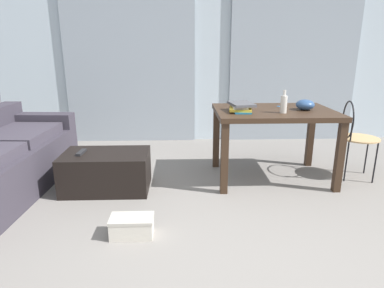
{
  "coord_description": "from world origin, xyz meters",
  "views": [
    {
      "loc": [
        -0.47,
        -1.85,
        1.39
      ],
      "look_at": [
        -0.36,
        1.48,
        0.42
      ],
      "focal_mm": 31.36,
      "sensor_mm": 36.0,
      "label": 1
    }
  ],
  "objects_px": {
    "scissors": "(280,106)",
    "tv_remote_primary": "(81,152)",
    "tv_remote_on_table": "(238,104)",
    "craft_table": "(274,119)",
    "coffee_table": "(107,171)",
    "bowl": "(305,105)",
    "wire_chair": "(354,131)",
    "book_stack": "(241,107)",
    "shoebox": "(132,226)",
    "bottle_near": "(284,104)"
  },
  "relations": [
    {
      "from": "scissors",
      "to": "tv_remote_primary",
      "type": "bearing_deg",
      "value": -167.86
    },
    {
      "from": "tv_remote_on_table",
      "to": "scissors",
      "type": "xyz_separation_m",
      "value": [
        0.45,
        -0.1,
        -0.01
      ]
    },
    {
      "from": "craft_table",
      "to": "scissors",
      "type": "relative_size",
      "value": 11.6
    },
    {
      "from": "coffee_table",
      "to": "tv_remote_on_table",
      "type": "distance_m",
      "value": 1.6
    },
    {
      "from": "scissors",
      "to": "bowl",
      "type": "bearing_deg",
      "value": -48.1
    },
    {
      "from": "wire_chair",
      "to": "book_stack",
      "type": "height_order",
      "value": "same"
    },
    {
      "from": "wire_chair",
      "to": "tv_remote_primary",
      "type": "xyz_separation_m",
      "value": [
        -2.82,
        -0.25,
        -0.13
      ]
    },
    {
      "from": "wire_chair",
      "to": "book_stack",
      "type": "relative_size",
      "value": 2.59
    },
    {
      "from": "scissors",
      "to": "shoebox",
      "type": "height_order",
      "value": "scissors"
    },
    {
      "from": "shoebox",
      "to": "scissors",
      "type": "bearing_deg",
      "value": 41.95
    },
    {
      "from": "coffee_table",
      "to": "tv_remote_on_table",
      "type": "height_order",
      "value": "tv_remote_on_table"
    },
    {
      "from": "coffee_table",
      "to": "bottle_near",
      "type": "height_order",
      "value": "bottle_near"
    },
    {
      "from": "wire_chair",
      "to": "tv_remote_primary",
      "type": "height_order",
      "value": "wire_chair"
    },
    {
      "from": "coffee_table",
      "to": "book_stack",
      "type": "height_order",
      "value": "book_stack"
    },
    {
      "from": "bowl",
      "to": "tv_remote_primary",
      "type": "height_order",
      "value": "bowl"
    },
    {
      "from": "shoebox",
      "to": "wire_chair",
      "type": "bearing_deg",
      "value": 26.87
    },
    {
      "from": "bowl",
      "to": "book_stack",
      "type": "relative_size",
      "value": 0.58
    },
    {
      "from": "scissors",
      "to": "shoebox",
      "type": "distance_m",
      "value": 2.1
    },
    {
      "from": "coffee_table",
      "to": "tv_remote_primary",
      "type": "relative_size",
      "value": 4.54
    },
    {
      "from": "tv_remote_primary",
      "to": "coffee_table",
      "type": "bearing_deg",
      "value": 6.2
    },
    {
      "from": "wire_chair",
      "to": "tv_remote_on_table",
      "type": "relative_size",
      "value": 5.32
    },
    {
      "from": "wire_chair",
      "to": "bottle_near",
      "type": "xyz_separation_m",
      "value": [
        -0.83,
        -0.17,
        0.33
      ]
    },
    {
      "from": "coffee_table",
      "to": "tv_remote_primary",
      "type": "height_order",
      "value": "tv_remote_primary"
    },
    {
      "from": "bottle_near",
      "to": "scissors",
      "type": "height_order",
      "value": "bottle_near"
    },
    {
      "from": "coffee_table",
      "to": "wire_chair",
      "type": "height_order",
      "value": "wire_chair"
    },
    {
      "from": "tv_remote_primary",
      "to": "shoebox",
      "type": "xyz_separation_m",
      "value": [
        0.6,
        -0.88,
        -0.32
      ]
    },
    {
      "from": "scissors",
      "to": "shoebox",
      "type": "bearing_deg",
      "value": -138.05
    },
    {
      "from": "book_stack",
      "to": "shoebox",
      "type": "bearing_deg",
      "value": -133.49
    },
    {
      "from": "scissors",
      "to": "tv_remote_on_table",
      "type": "bearing_deg",
      "value": 166.96
    },
    {
      "from": "bottle_near",
      "to": "shoebox",
      "type": "distance_m",
      "value": 1.86
    },
    {
      "from": "coffee_table",
      "to": "bottle_near",
      "type": "bearing_deg",
      "value": 2.23
    },
    {
      "from": "bowl",
      "to": "scissors",
      "type": "height_order",
      "value": "bowl"
    },
    {
      "from": "craft_table",
      "to": "wire_chair",
      "type": "bearing_deg",
      "value": -0.23
    },
    {
      "from": "bowl",
      "to": "tv_remote_primary",
      "type": "distance_m",
      "value": 2.31
    },
    {
      "from": "craft_table",
      "to": "book_stack",
      "type": "relative_size",
      "value": 3.76
    },
    {
      "from": "tv_remote_on_table",
      "to": "craft_table",
      "type": "bearing_deg",
      "value": -27.61
    },
    {
      "from": "craft_table",
      "to": "tv_remote_primary",
      "type": "relative_size",
      "value": 6.61
    },
    {
      "from": "coffee_table",
      "to": "tv_remote_primary",
      "type": "distance_m",
      "value": 0.31
    },
    {
      "from": "coffee_table",
      "to": "shoebox",
      "type": "bearing_deg",
      "value": -67.44
    },
    {
      "from": "bottle_near",
      "to": "book_stack",
      "type": "bearing_deg",
      "value": 168.36
    },
    {
      "from": "tv_remote_on_table",
      "to": "tv_remote_primary",
      "type": "relative_size",
      "value": 0.86
    },
    {
      "from": "coffee_table",
      "to": "scissors",
      "type": "bearing_deg",
      "value": 13.35
    },
    {
      "from": "tv_remote_primary",
      "to": "shoebox",
      "type": "bearing_deg",
      "value": -51.67
    },
    {
      "from": "craft_table",
      "to": "shoebox",
      "type": "relative_size",
      "value": 3.73
    },
    {
      "from": "tv_remote_on_table",
      "to": "shoebox",
      "type": "bearing_deg",
      "value": -111.52
    },
    {
      "from": "bottle_near",
      "to": "tv_remote_on_table",
      "type": "bearing_deg",
      "value": 128.15
    },
    {
      "from": "coffee_table",
      "to": "craft_table",
      "type": "xyz_separation_m",
      "value": [
        1.73,
        0.24,
        0.46
      ]
    },
    {
      "from": "bowl",
      "to": "tv_remote_primary",
      "type": "relative_size",
      "value": 1.02
    },
    {
      "from": "wire_chair",
      "to": "bottle_near",
      "type": "bearing_deg",
      "value": -168.33
    },
    {
      "from": "bottle_near",
      "to": "tv_remote_primary",
      "type": "xyz_separation_m",
      "value": [
        -1.99,
        -0.08,
        -0.45
      ]
    }
  ]
}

